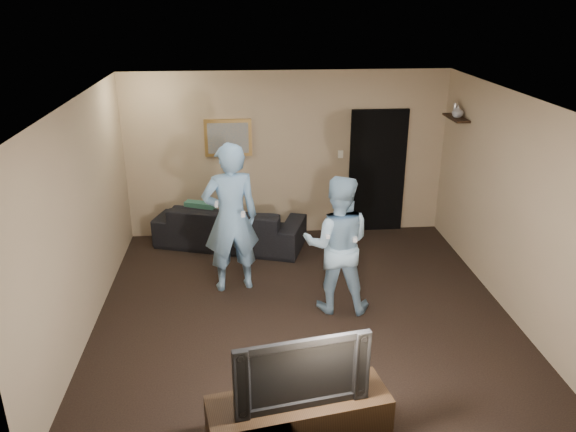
{
  "coord_description": "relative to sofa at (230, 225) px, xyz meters",
  "views": [
    {
      "loc": [
        -0.69,
        -5.98,
        3.66
      ],
      "look_at": [
        -0.16,
        0.3,
        1.15
      ],
      "focal_mm": 35.0,
      "sensor_mm": 36.0,
      "label": 1
    }
  ],
  "objects": [
    {
      "name": "painting_canvas",
      "position": [
        0.01,
        0.39,
        1.27
      ],
      "size": [
        0.62,
        0.01,
        0.47
      ],
      "primitive_type": "cube",
      "color": "slate",
      "rests_on": "painting_frame"
    },
    {
      "name": "tv_console",
      "position": [
        0.63,
        -4.29,
        -0.08
      ],
      "size": [
        1.59,
        0.75,
        0.55
      ],
      "primitive_type": "cube",
      "rotation": [
        0.0,
        0.0,
        0.18
      ],
      "color": "black",
      "rests_on": "ground"
    },
    {
      "name": "television",
      "position": [
        0.63,
        -4.29,
        0.52
      ],
      "size": [
        1.13,
        0.34,
        0.64
      ],
      "primitive_type": "imported",
      "rotation": [
        0.0,
        0.0,
        0.18
      ],
      "color": "black",
      "rests_on": "tv_console"
    },
    {
      "name": "wall_left",
      "position": [
        -1.59,
        -2.06,
        0.97
      ],
      "size": [
        0.04,
        5.0,
        2.6
      ],
      "primitive_type": "cube",
      "color": "tan",
      "rests_on": "ground"
    },
    {
      "name": "light_switch",
      "position": [
        1.76,
        0.42,
        0.97
      ],
      "size": [
        0.08,
        0.02,
        0.12
      ],
      "primitive_type": "cube",
      "color": "silver",
      "rests_on": "wall_back"
    },
    {
      "name": "wall_front",
      "position": [
        0.91,
        -4.56,
        0.97
      ],
      "size": [
        5.0,
        0.04,
        2.6
      ],
      "primitive_type": "cube",
      "color": "tan",
      "rests_on": "ground"
    },
    {
      "name": "ground",
      "position": [
        0.91,
        -2.06,
        -0.33
      ],
      "size": [
        5.0,
        5.0,
        0.0
      ],
      "primitive_type": "plane",
      "color": "black",
      "rests_on": "ground"
    },
    {
      "name": "wall_shelf",
      "position": [
        3.3,
        -0.26,
        1.66
      ],
      "size": [
        0.2,
        0.6,
        0.03
      ],
      "primitive_type": "cube",
      "color": "black",
      "rests_on": "wall_right"
    },
    {
      "name": "wii_player_right",
      "position": [
        1.32,
        -2.0,
        0.53
      ],
      "size": [
        0.93,
        0.78,
        1.72
      ],
      "color": "#8FB6D0",
      "rests_on": "ground"
    },
    {
      "name": "shelf_figurine",
      "position": [
        3.3,
        -0.18,
        1.77
      ],
      "size": [
        0.06,
        0.06,
        0.18
      ],
      "primitive_type": "cylinder",
      "color": "#B6B6BA",
      "rests_on": "wall_shelf"
    },
    {
      "name": "sofa",
      "position": [
        0.0,
        0.0,
        0.0
      ],
      "size": [
        2.4,
        1.52,
        0.65
      ],
      "primitive_type": "imported",
      "rotation": [
        0.0,
        0.0,
        2.83
      ],
      "color": "black",
      "rests_on": "ground"
    },
    {
      "name": "wii_player_left",
      "position": [
        0.05,
        -1.37,
        0.66
      ],
      "size": [
        0.8,
        0.61,
        1.98
      ],
      "color": "#7BABD5",
      "rests_on": "ground"
    },
    {
      "name": "wall_right",
      "position": [
        3.41,
        -2.06,
        0.97
      ],
      "size": [
        0.04,
        5.0,
        2.6
      ],
      "primitive_type": "cube",
      "color": "tan",
      "rests_on": "ground"
    },
    {
      "name": "painting_frame",
      "position": [
        0.01,
        0.42,
        1.27
      ],
      "size": [
        0.72,
        0.05,
        0.57
      ],
      "primitive_type": "cube",
      "color": "olive",
      "rests_on": "wall_back"
    },
    {
      "name": "shelf_vase",
      "position": [
        3.3,
        -0.29,
        1.76
      ],
      "size": [
        0.2,
        0.2,
        0.17
      ],
      "primitive_type": "imported",
      "rotation": [
        0.0,
        0.0,
        0.27
      ],
      "color": "#9F9FA4",
      "rests_on": "wall_shelf"
    },
    {
      "name": "throw_pillow",
      "position": [
        -0.44,
        0.0,
        0.15
      ],
      "size": [
        0.49,
        0.3,
        0.47
      ],
      "primitive_type": "cube",
      "rotation": [
        0.0,
        0.0,
        -0.35
      ],
      "color": "#1C5446",
      "rests_on": "sofa"
    },
    {
      "name": "ceiling",
      "position": [
        0.91,
        -2.06,
        2.27
      ],
      "size": [
        5.0,
        5.0,
        0.04
      ],
      "primitive_type": "cube",
      "color": "silver",
      "rests_on": "wall_back"
    },
    {
      "name": "doorway",
      "position": [
        2.36,
        0.41,
        0.67
      ],
      "size": [
        0.9,
        0.06,
        2.0
      ],
      "primitive_type": "cube",
      "color": "black",
      "rests_on": "ground"
    },
    {
      "name": "wall_back",
      "position": [
        0.91,
        0.44,
        0.97
      ],
      "size": [
        5.0,
        0.04,
        2.6
      ],
      "primitive_type": "cube",
      "color": "tan",
      "rests_on": "ground"
    }
  ]
}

